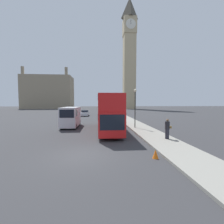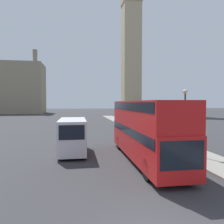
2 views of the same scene
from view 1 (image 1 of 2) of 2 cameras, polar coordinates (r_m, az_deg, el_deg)
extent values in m
plane|color=#333335|center=(10.20, -11.03, -15.82)|extent=(300.00, 300.00, 0.00)
cube|color=gray|center=(11.47, 24.33, -13.49)|extent=(2.99, 120.00, 0.15)
cube|color=tan|center=(88.59, 6.57, 14.69)|extent=(6.52, 6.52, 41.41)
cube|color=tan|center=(96.71, 6.69, 29.47)|extent=(7.04, 7.04, 8.89)
pyramid|color=#474238|center=(101.64, 6.74, 34.66)|extent=(6.85, 6.85, 11.61)
cylinder|color=silver|center=(93.57, 7.19, 30.41)|extent=(5.35, 0.12, 5.35)
cube|color=black|center=(93.93, 7.21, 30.94)|extent=(0.16, 0.06, 2.14)
cube|color=gray|center=(98.64, -23.00, 6.82)|extent=(27.92, 13.63, 19.35)
cylinder|color=gray|center=(99.19, -30.96, 13.46)|extent=(1.64, 1.64, 4.26)
cylinder|color=gray|center=(91.54, -17.05, 14.68)|extent=(1.64, 1.64, 4.26)
cube|color=red|center=(18.41, -1.36, -2.56)|extent=(2.41, 11.35, 2.24)
cube|color=red|center=(18.31, -1.37, 3.54)|extent=(2.41, 11.12, 1.67)
cube|color=black|center=(18.35, -1.36, -0.40)|extent=(2.45, 10.90, 0.55)
cube|color=black|center=(18.31, -1.37, 4.98)|extent=(2.45, 10.67, 0.55)
cube|color=black|center=(12.74, 0.13, -4.01)|extent=(2.12, 0.03, 1.34)
cylinder|color=black|center=(14.57, -3.88, -7.57)|extent=(0.68, 1.15, 1.15)
cylinder|color=black|center=(14.70, 2.97, -7.48)|extent=(0.68, 1.15, 1.15)
cylinder|color=black|center=(22.42, -4.17, -3.71)|extent=(0.68, 1.15, 1.15)
cylinder|color=black|center=(22.50, 0.27, -3.67)|extent=(0.68, 1.15, 1.15)
cube|color=silver|center=(21.66, -15.39, -1.62)|extent=(2.07, 5.21, 2.56)
cube|color=black|center=(19.06, -16.88, -0.62)|extent=(1.76, 0.02, 1.02)
cube|color=black|center=(19.96, -16.32, -0.44)|extent=(2.10, 0.94, 0.82)
cylinder|color=black|center=(20.23, -18.45, -5.17)|extent=(0.52, 0.78, 0.78)
cylinder|color=black|center=(19.92, -14.08, -5.23)|extent=(0.52, 0.78, 0.78)
cylinder|color=black|center=(23.65, -16.40, -3.91)|extent=(0.52, 0.78, 0.78)
cylinder|color=black|center=(23.39, -12.66, -3.94)|extent=(0.52, 0.78, 0.78)
cylinder|color=#23232D|center=(14.42, 20.27, -7.85)|extent=(0.34, 0.34, 0.87)
cylinder|color=black|center=(14.29, 20.33, -4.78)|extent=(0.40, 0.40, 0.69)
sphere|color=brown|center=(14.23, 20.37, -2.94)|extent=(0.24, 0.24, 0.24)
cube|color=olive|center=(14.44, 21.40, -5.41)|extent=(0.12, 0.24, 0.20)
cylinder|color=#2D332D|center=(19.74, 8.79, 0.81)|extent=(0.12, 0.12, 4.63)
sphere|color=beige|center=(19.78, 8.85, 8.05)|extent=(0.36, 0.36, 0.36)
cube|color=silver|center=(39.62, -10.24, -0.67)|extent=(1.79, 4.42, 0.79)
cube|color=black|center=(39.69, -10.24, 0.31)|extent=(1.61, 2.12, 0.56)
cylinder|color=black|center=(38.32, -11.48, -1.17)|extent=(0.39, 0.66, 0.66)
cylinder|color=black|center=(38.17, -9.40, -1.17)|extent=(0.39, 0.66, 0.66)
cylinder|color=black|center=(41.11, -11.02, -0.86)|extent=(0.39, 0.66, 0.66)
cylinder|color=black|center=(40.98, -9.07, -0.85)|extent=(0.39, 0.66, 0.66)
cone|color=orange|center=(9.76, 16.23, -15.08)|extent=(0.36, 0.36, 0.55)
camera|label=2|loc=(5.05, -51.87, 10.61)|focal=35.00mm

